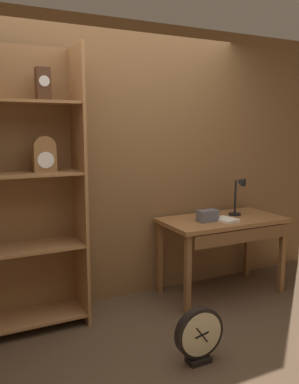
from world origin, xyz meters
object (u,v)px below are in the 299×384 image
Objects in this scene: workbench at (224,228)px; toolbox_small at (207,216)px; desk_lamp at (240,192)px; open_repair_manual at (226,220)px; round_clock_large at (199,335)px.

toolbox_small is at bearing -173.33° from workbench.
desk_lamp is 1.88× the size of open_repair_manual.
workbench is 2.91× the size of desk_lamp.
desk_lamp reaches higher than open_repair_manual.
round_clock_large is (-1.10, -0.96, -0.79)m from desk_lamp.
open_repair_manual is at bearing -20.03° from toolbox_small.
toolbox_small is 0.88× the size of open_repair_manual.
workbench is 0.41m from desk_lamp.
open_repair_manual is 1.29m from round_clock_large.
desk_lamp is 1.66m from round_clock_large.
open_repair_manual is (0.17, -0.06, -0.04)m from toolbox_small.
workbench is 1.33m from round_clock_large.
open_repair_manual is (-0.27, -0.14, -0.22)m from desk_lamp.
toolbox_small is 0.47× the size of round_clock_large.
toolbox_small is (-0.44, -0.08, -0.18)m from desk_lamp.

